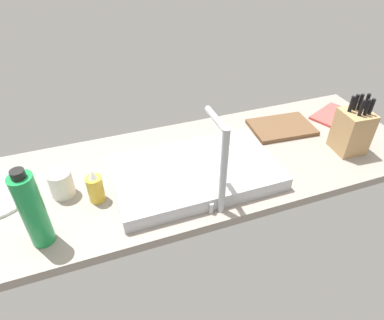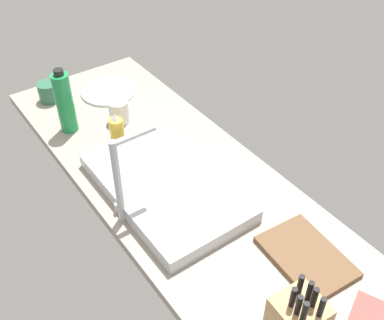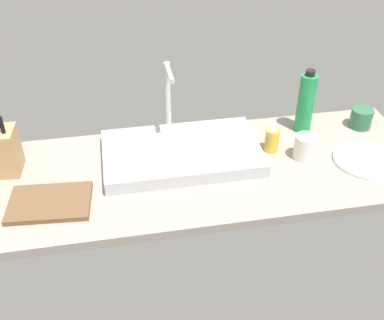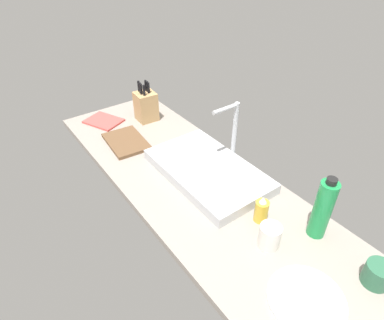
% 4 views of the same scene
% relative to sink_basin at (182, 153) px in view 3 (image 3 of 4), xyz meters
% --- Properties ---
extents(countertop_slab, '(1.86, 0.61, 0.04)m').
position_rel_sink_basin_xyz_m(countertop_slab, '(-0.01, -0.08, -0.04)').
color(countertop_slab, gray).
rests_on(countertop_slab, ground).
extents(sink_basin, '(0.59, 0.35, 0.05)m').
position_rel_sink_basin_xyz_m(sink_basin, '(0.00, 0.00, 0.00)').
color(sink_basin, '#B7BABF').
rests_on(sink_basin, countertop_slab).
extents(faucet, '(0.06, 0.15, 0.32)m').
position_rel_sink_basin_xyz_m(faucet, '(-0.02, 0.16, 0.16)').
color(faucet, '#B7BABF').
rests_on(faucet, countertop_slab).
extents(knife_block, '(0.12, 0.12, 0.24)m').
position_rel_sink_basin_xyz_m(knife_block, '(-0.65, 0.04, 0.07)').
color(knife_block, tan).
rests_on(knife_block, countertop_slab).
extents(cutting_board, '(0.29, 0.21, 0.02)m').
position_rel_sink_basin_xyz_m(cutting_board, '(-0.48, -0.19, -0.02)').
color(cutting_board, brown).
rests_on(cutting_board, countertop_slab).
extents(soap_bottle, '(0.05, 0.05, 0.12)m').
position_rel_sink_basin_xyz_m(soap_bottle, '(0.35, -0.01, 0.03)').
color(soap_bottle, gold).
rests_on(soap_bottle, countertop_slab).
extents(water_bottle, '(0.07, 0.07, 0.27)m').
position_rel_sink_basin_xyz_m(water_bottle, '(0.53, 0.11, 0.10)').
color(water_bottle, '#1E8E47').
rests_on(water_bottle, countertop_slab).
extents(dinner_plate, '(0.25, 0.25, 0.01)m').
position_rel_sink_basin_xyz_m(dinner_plate, '(0.69, -0.14, -0.02)').
color(dinner_plate, white).
rests_on(dinner_plate, countertop_slab).
extents(coffee_mug, '(0.08, 0.08, 0.09)m').
position_rel_sink_basin_xyz_m(coffee_mug, '(0.46, -0.08, 0.02)').
color(coffee_mug, silver).
rests_on(coffee_mug, countertop_slab).
extents(ceramic_cup, '(0.09, 0.09, 0.08)m').
position_rel_sink_basin_xyz_m(ceramic_cup, '(0.78, 0.09, 0.02)').
color(ceramic_cup, '#2D6647').
rests_on(ceramic_cup, countertop_slab).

